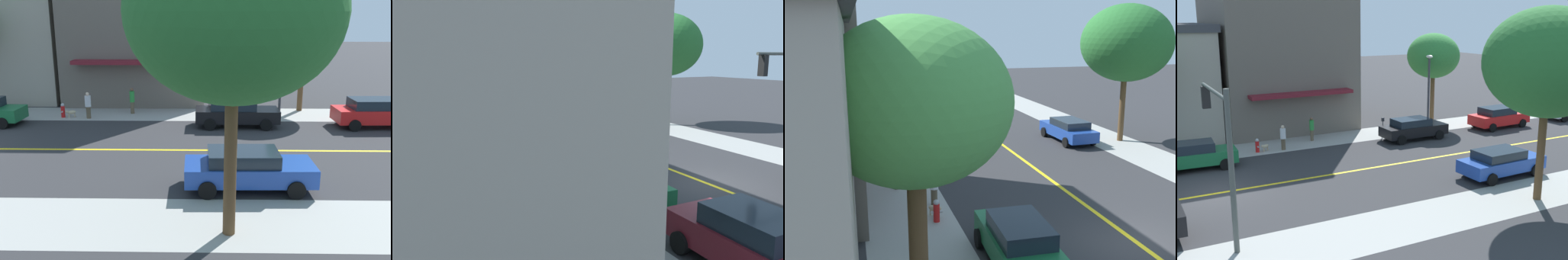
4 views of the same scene
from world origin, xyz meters
TOP-DOWN VIEW (x-y plane):
  - ground_plane at (0.00, 0.00)m, footprint 140.00×140.00m
  - sidewalk_left at (-7.17, 0.00)m, footprint 3.42×126.00m
  - road_centerline_stripe at (0.00, 0.00)m, footprint 0.20×126.00m
  - street_tree_left_near at (7.79, 13.01)m, footprint 5.70×5.70m
  - street_tree_right_corner at (-7.85, -2.97)m, footprint 4.04×4.04m
  - street_tree_left_far at (-8.38, 18.43)m, footprint 4.10×4.10m
  - fire_hydrant at (-6.22, 3.73)m, footprint 0.44×0.24m
  - parking_meter at (-5.98, 12.58)m, footprint 0.12×0.18m
  - street_lamp at (-6.62, 16.84)m, footprint 0.70×0.36m
  - red_sedan_left_curb at (-4.39, 21.81)m, footprint 2.21×4.72m
  - green_sedan_left_curb at (-4.45, -0.17)m, footprint 2.11×4.32m
  - maroon_sedan_left_curb at (-4.30, -5.69)m, footprint 2.02×4.33m
  - white_sedan_left_curb at (-4.19, 29.21)m, footprint 2.03×4.50m
  - blue_sedan_right_curb at (4.44, 13.85)m, footprint 2.17×4.70m
  - black_sedan_left_curb at (-4.35, 14.05)m, footprint 2.00×4.60m
  - pedestrian_white_shirt at (-6.01, 5.34)m, footprint 0.36×0.36m
  - pedestrian_green_shirt at (-7.30, 7.78)m, footprint 0.30×0.30m
  - small_dog at (-6.19, 4.22)m, footprint 0.50×0.60m

SIDE VIEW (x-z plane):
  - ground_plane at x=0.00m, z-range 0.00..0.00m
  - road_centerline_stripe at x=0.00m, z-range 0.00..0.00m
  - sidewalk_left at x=-7.17m, z-range 0.00..0.01m
  - small_dog at x=-6.19m, z-range 0.08..0.56m
  - fire_hydrant at x=-6.22m, z-range 0.00..0.87m
  - white_sedan_left_curb at x=-4.19m, z-range 0.05..1.48m
  - blue_sedan_right_curb at x=4.44m, z-range 0.05..1.50m
  - black_sedan_left_curb at x=-4.35m, z-range 0.04..1.53m
  - green_sedan_left_curb at x=-4.45m, z-range 0.03..1.57m
  - red_sedan_left_curb at x=-4.39m, z-range 0.04..1.62m
  - pedestrian_white_shirt at x=-6.01m, z-range 0.04..1.63m
  - maroon_sedan_left_curb at x=-4.30m, z-range 0.03..1.68m
  - pedestrian_green_shirt at x=-7.30m, z-range 0.06..1.69m
  - parking_meter at x=-5.98m, z-range 0.22..1.59m
  - street_lamp at x=-6.62m, z-range 0.73..6.25m
  - street_tree_left_far at x=-8.38m, z-range 1.75..8.78m
  - street_tree_right_corner at x=-7.85m, z-range 1.92..9.30m
  - street_tree_left_near at x=7.79m, z-range 1.93..10.67m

